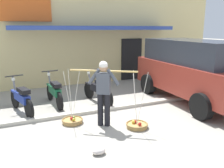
{
  "coord_description": "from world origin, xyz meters",
  "views": [
    {
      "loc": [
        -2.7,
        -5.72,
        2.48
      ],
      "look_at": [
        0.15,
        0.6,
        0.85
      ],
      "focal_mm": 37.99,
      "sensor_mm": 36.0,
      "label": 1
    }
  ],
  "objects_px": {
    "fruit_vendor": "(104,89)",
    "motorcycle_nearest_shop": "(21,99)",
    "fruit_basket_left_side": "(72,120)",
    "motorcycle_third_in_row": "(98,90)",
    "parked_truck": "(194,69)",
    "fruit_basket_right_side": "(137,125)",
    "plastic_litter_bag": "(99,151)",
    "motorcycle_second_in_row": "(54,92)"
  },
  "relations": [
    {
      "from": "motorcycle_second_in_row",
      "to": "parked_truck",
      "type": "relative_size",
      "value": 0.37
    },
    {
      "from": "plastic_litter_bag",
      "to": "parked_truck",
      "type": "bearing_deg",
      "value": 25.4
    },
    {
      "from": "fruit_vendor",
      "to": "plastic_litter_bag",
      "type": "distance_m",
      "value": 1.72
    },
    {
      "from": "fruit_vendor",
      "to": "motorcycle_nearest_shop",
      "type": "xyz_separation_m",
      "value": [
        -1.88,
        1.84,
        -0.53
      ]
    },
    {
      "from": "fruit_basket_left_side",
      "to": "motorcycle_third_in_row",
      "type": "bearing_deg",
      "value": 47.62
    },
    {
      "from": "fruit_basket_right_side",
      "to": "motorcycle_nearest_shop",
      "type": "bearing_deg",
      "value": 138.16
    },
    {
      "from": "motorcycle_nearest_shop",
      "to": "motorcycle_third_in_row",
      "type": "distance_m",
      "value": 2.44
    },
    {
      "from": "fruit_basket_left_side",
      "to": "motorcycle_third_in_row",
      "type": "distance_m",
      "value": 1.93
    },
    {
      "from": "fruit_basket_left_side",
      "to": "fruit_basket_right_side",
      "type": "xyz_separation_m",
      "value": [
        1.43,
        -0.97,
        -0.0
      ]
    },
    {
      "from": "motorcycle_third_in_row",
      "to": "fruit_basket_left_side",
      "type": "bearing_deg",
      "value": -132.38
    },
    {
      "from": "fruit_basket_left_side",
      "to": "motorcycle_nearest_shop",
      "type": "bearing_deg",
      "value": 130.63
    },
    {
      "from": "motorcycle_second_in_row",
      "to": "plastic_litter_bag",
      "type": "distance_m",
      "value": 3.56
    },
    {
      "from": "motorcycle_third_in_row",
      "to": "fruit_vendor",
      "type": "bearing_deg",
      "value": -106.57
    },
    {
      "from": "plastic_litter_bag",
      "to": "fruit_basket_right_side",
      "type": "bearing_deg",
      "value": 31.22
    },
    {
      "from": "fruit_basket_left_side",
      "to": "parked_truck",
      "type": "distance_m",
      "value": 4.49
    },
    {
      "from": "parked_truck",
      "to": "fruit_basket_right_side",
      "type": "bearing_deg",
      "value": -157.54
    },
    {
      "from": "fruit_vendor",
      "to": "plastic_litter_bag",
      "type": "relative_size",
      "value": 6.05
    },
    {
      "from": "fruit_vendor",
      "to": "fruit_basket_right_side",
      "type": "relative_size",
      "value": 1.17
    },
    {
      "from": "fruit_vendor",
      "to": "fruit_basket_left_side",
      "type": "relative_size",
      "value": 1.17
    },
    {
      "from": "fruit_basket_right_side",
      "to": "parked_truck",
      "type": "height_order",
      "value": "parked_truck"
    },
    {
      "from": "fruit_basket_left_side",
      "to": "motorcycle_third_in_row",
      "type": "height_order",
      "value": "fruit_basket_left_side"
    },
    {
      "from": "fruit_basket_right_side",
      "to": "motorcycle_second_in_row",
      "type": "bearing_deg",
      "value": 119.88
    },
    {
      "from": "motorcycle_nearest_shop",
      "to": "parked_truck",
      "type": "bearing_deg",
      "value": -11.4
    },
    {
      "from": "motorcycle_third_in_row",
      "to": "motorcycle_second_in_row",
      "type": "bearing_deg",
      "value": 166.17
    },
    {
      "from": "parked_truck",
      "to": "plastic_litter_bag",
      "type": "relative_size",
      "value": 17.45
    },
    {
      "from": "fruit_vendor",
      "to": "fruit_basket_left_side",
      "type": "height_order",
      "value": "fruit_vendor"
    },
    {
      "from": "motorcycle_second_in_row",
      "to": "motorcycle_third_in_row",
      "type": "height_order",
      "value": "same"
    },
    {
      "from": "motorcycle_second_in_row",
      "to": "fruit_basket_right_side",
      "type": "bearing_deg",
      "value": -60.12
    },
    {
      "from": "motorcycle_third_in_row",
      "to": "parked_truck",
      "type": "xyz_separation_m",
      "value": [
        3.08,
        -1.15,
        0.68
      ]
    },
    {
      "from": "plastic_litter_bag",
      "to": "fruit_vendor",
      "type": "bearing_deg",
      "value": 63.57
    },
    {
      "from": "fruit_vendor",
      "to": "motorcycle_second_in_row",
      "type": "relative_size",
      "value": 0.93
    },
    {
      "from": "fruit_vendor",
      "to": "parked_truck",
      "type": "height_order",
      "value": "parked_truck"
    },
    {
      "from": "parked_truck",
      "to": "motorcycle_nearest_shop",
      "type": "bearing_deg",
      "value": 168.6
    },
    {
      "from": "fruit_basket_right_side",
      "to": "motorcycle_nearest_shop",
      "type": "xyz_separation_m",
      "value": [
        -2.6,
        2.32,
        0.38
      ]
    },
    {
      "from": "fruit_vendor",
      "to": "plastic_litter_bag",
      "type": "xyz_separation_m",
      "value": [
        -0.65,
        -1.31,
        -0.91
      ]
    },
    {
      "from": "motorcycle_third_in_row",
      "to": "motorcycle_nearest_shop",
      "type": "bearing_deg",
      "value": -179.1
    },
    {
      "from": "fruit_basket_left_side",
      "to": "motorcycle_second_in_row",
      "type": "xyz_separation_m",
      "value": [
        -0.13,
        1.74,
        0.38
      ]
    },
    {
      "from": "fruit_basket_right_side",
      "to": "fruit_basket_left_side",
      "type": "bearing_deg",
      "value": 145.98
    },
    {
      "from": "motorcycle_second_in_row",
      "to": "fruit_vendor",
      "type": "bearing_deg",
      "value": -69.3
    },
    {
      "from": "fruit_basket_right_side",
      "to": "motorcycle_third_in_row",
      "type": "height_order",
      "value": "fruit_basket_right_side"
    },
    {
      "from": "parked_truck",
      "to": "plastic_litter_bag",
      "type": "distance_m",
      "value": 4.87
    },
    {
      "from": "motorcycle_second_in_row",
      "to": "parked_truck",
      "type": "bearing_deg",
      "value": -18.46
    }
  ]
}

